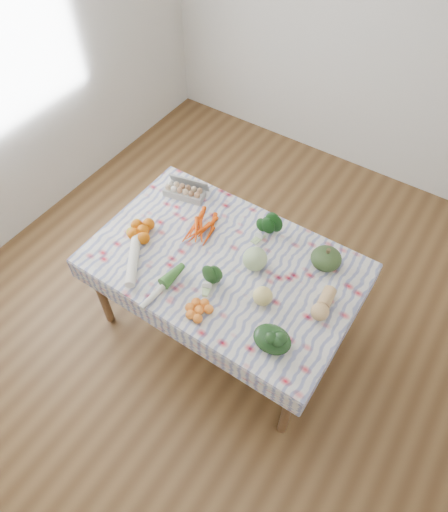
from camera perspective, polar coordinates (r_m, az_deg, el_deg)
The scene contains 17 objects.
ground at distance 3.47m, azimuth 0.00°, elevation -8.43°, with size 4.50×4.50×0.00m, color brown.
wall_back at distance 4.14m, azimuth 19.61°, elevation 26.26°, with size 4.00×0.04×2.80m, color white.
dining_table at distance 2.90m, azimuth 0.00°, elevation -1.74°, with size 1.60×1.00×0.75m.
tablecloth at distance 2.84m, azimuth 0.00°, elevation -0.80°, with size 1.66×1.06×0.01m, color silver.
egg_carton at distance 3.21m, azimuth -5.01°, elevation 7.96°, with size 0.29×0.11×0.08m, color #A6A7A2.
carrot_bunch at distance 2.99m, azimuth -2.40°, elevation 3.58°, with size 0.25×0.23×0.05m, color #EE4705.
kale_bunch at distance 2.93m, azimuth 4.99°, elevation 3.45°, with size 0.15×0.13×0.13m, color #123E13.
kabocha_squash at distance 2.84m, azimuth 12.65°, elevation -0.30°, with size 0.19×0.19×0.12m, color #334C23.
cabbage at distance 2.76m, azimuth 3.88°, elevation -0.36°, with size 0.15×0.15×0.15m, color #AAC888.
butternut_squash at distance 2.66m, azimuth 12.38°, elevation -5.78°, with size 0.10×0.22×0.10m, color tan.
orange_cluster at distance 2.99m, azimuth -10.08°, elevation 3.17°, with size 0.25×0.25×0.08m, color #D86208.
broccoli at distance 2.70m, azimuth -1.98°, elevation -2.65°, with size 0.15×0.15×0.11m, color #224D1E.
mandarin_cluster at distance 2.61m, azimuth -3.14°, elevation -6.73°, with size 0.19×0.19×0.06m, color orange.
grapefruit at distance 2.63m, azimuth 4.87°, elevation -5.01°, with size 0.11×0.11×0.11m, color #EED878.
spinach_bag at distance 2.50m, azimuth 6.04°, elevation -10.29°, with size 0.22×0.17×0.09m, color black.
daikon at distance 2.87m, azimuth -11.23°, elevation -0.19°, with size 0.06×0.06×0.44m, color white.
leek at distance 2.72m, azimuth -7.73°, elevation -3.89°, with size 0.04×0.04×0.36m, color silver.
Camera 1 is at (0.96, -1.44, 3.01)m, focal length 32.00 mm.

